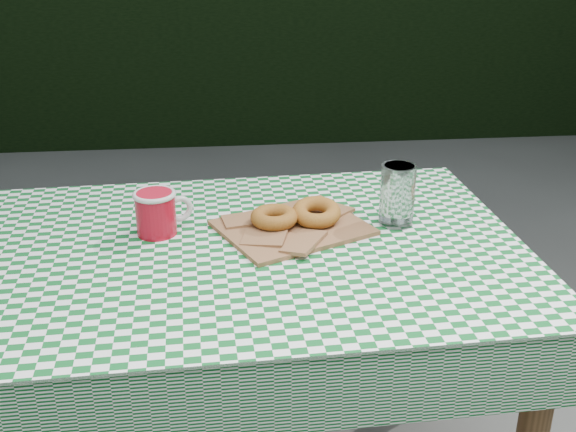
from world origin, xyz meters
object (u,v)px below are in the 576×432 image
Objects in this scene: paper_bag at (293,226)px; coffee_mug at (156,213)px; table at (242,396)px; drinking_glass at (397,195)px.

paper_bag is 1.75× the size of coffee_mug.
paper_bag is at bearing 27.83° from table.
coffee_mug is (-0.17, 0.08, 0.43)m from table.
drinking_glass is (0.52, 0.00, 0.02)m from coffee_mug.
table is 0.47m from coffee_mug.
coffee_mug reaches higher than paper_bag.
table is at bearing -166.82° from drinking_glass.
table is at bearing -46.98° from coffee_mug.
coffee_mug reaches higher than table.
coffee_mug is at bearing -179.86° from drinking_glass.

